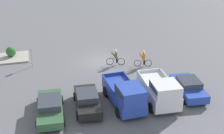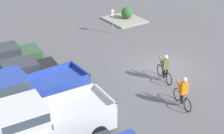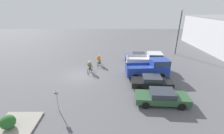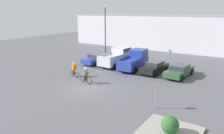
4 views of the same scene
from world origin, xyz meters
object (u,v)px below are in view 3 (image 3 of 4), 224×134
at_px(sedan_1, 152,82).
at_px(lamppost, 179,29).
at_px(cyclist_0, 90,67).
at_px(shrub, 8,122).
at_px(sedan_2, 162,97).
at_px(fire_lane_sign, 57,98).
at_px(pickup_truck_1, 151,68).
at_px(cyclist_1, 99,60).
at_px(sedan_0, 139,57).
at_px(pickup_truck_0, 147,60).

bearing_deg(sedan_1, lamppost, 148.63).
xyz_separation_m(cyclist_0, shrub, (10.11, -4.55, -0.13)).
distance_m(cyclist_0, shrub, 11.08).
bearing_deg(sedan_2, fire_lane_sign, -83.52).
height_order(pickup_truck_1, sedan_1, pickup_truck_1).
xyz_separation_m(sedan_2, cyclist_0, (-7.00, -7.47, 0.11)).
relative_size(sedan_2, fire_lane_sign, 2.38).
bearing_deg(cyclist_1, lamppost, 111.86).
height_order(sedan_1, cyclist_0, cyclist_0).
bearing_deg(fire_lane_sign, sedan_0, 144.05).
relative_size(pickup_truck_0, sedan_1, 1.12).
relative_size(sedan_0, sedan_2, 0.90).
bearing_deg(cyclist_0, fire_lane_sign, -11.53).
relative_size(cyclist_1, fire_lane_sign, 0.84).
xyz_separation_m(pickup_truck_0, shrub, (11.49, -12.45, -0.49)).
height_order(sedan_0, sedan_2, sedan_0).
bearing_deg(fire_lane_sign, shrub, -54.47).
bearing_deg(fire_lane_sign, sedan_2, 96.48).
height_order(sedan_2, shrub, sedan_2).
xyz_separation_m(sedan_1, shrub, (5.91, -11.78, -0.04)).
bearing_deg(pickup_truck_1, lamppost, 143.87).
distance_m(sedan_0, fire_lane_sign, 15.12).
distance_m(sedan_1, cyclist_0, 8.36).
height_order(sedan_0, sedan_1, sedan_0).
bearing_deg(lamppost, sedan_0, -63.02).
bearing_deg(sedan_0, cyclist_0, -59.85).
distance_m(sedan_1, shrub, 13.18).
distance_m(fire_lane_sign, shrub, 3.62).
xyz_separation_m(fire_lane_sign, lamppost, (-16.02, 16.30, 3.25)).
distance_m(sedan_0, sedan_2, 11.20).
bearing_deg(cyclist_1, shrub, -23.83).
height_order(pickup_truck_1, cyclist_1, pickup_truck_1).
bearing_deg(pickup_truck_0, sedan_0, -166.59).
distance_m(sedan_0, sedan_1, 8.40).
relative_size(pickup_truck_0, cyclist_1, 2.89).
relative_size(pickup_truck_0, fire_lane_sign, 2.42).
relative_size(sedan_1, lamppost, 0.57).
relative_size(fire_lane_sign, lamppost, 0.26).
bearing_deg(cyclist_1, sedan_0, 105.20).
bearing_deg(pickup_truck_1, sedan_1, -11.94).
bearing_deg(shrub, cyclist_1, 156.17).
xyz_separation_m(fire_lane_sign, shrub, (2.08, -2.91, -0.58)).
bearing_deg(shrub, sedan_2, 104.51).
distance_m(cyclist_0, fire_lane_sign, 8.21).
bearing_deg(shrub, pickup_truck_0, 132.71).
height_order(pickup_truck_1, shrub, pickup_truck_1).
bearing_deg(fire_lane_sign, lamppost, 134.50).
bearing_deg(cyclist_0, sedan_2, 46.87).
bearing_deg(cyclist_0, pickup_truck_1, 80.07).
relative_size(sedan_0, cyclist_0, 2.42).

